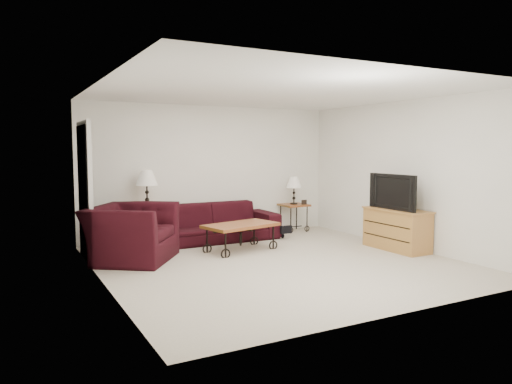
% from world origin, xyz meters
% --- Properties ---
extents(ground, '(5.00, 5.00, 0.00)m').
position_xyz_m(ground, '(0.00, 0.00, 0.00)').
color(ground, beige).
rests_on(ground, ground).
extents(wall_back, '(5.00, 0.02, 2.50)m').
position_xyz_m(wall_back, '(0.00, 2.50, 1.25)').
color(wall_back, white).
rests_on(wall_back, ground).
extents(wall_front, '(5.00, 0.02, 2.50)m').
position_xyz_m(wall_front, '(0.00, -2.50, 1.25)').
color(wall_front, white).
rests_on(wall_front, ground).
extents(wall_left, '(0.02, 5.00, 2.50)m').
position_xyz_m(wall_left, '(-2.50, 0.00, 1.25)').
color(wall_left, white).
rests_on(wall_left, ground).
extents(wall_right, '(0.02, 5.00, 2.50)m').
position_xyz_m(wall_right, '(2.50, 0.00, 1.25)').
color(wall_right, white).
rests_on(wall_right, ground).
extents(ceiling, '(5.00, 5.00, 0.00)m').
position_xyz_m(ceiling, '(0.00, 0.00, 2.50)').
color(ceiling, white).
rests_on(ceiling, wall_back).
extents(doorway, '(0.08, 0.94, 2.04)m').
position_xyz_m(doorway, '(-2.47, 1.65, 1.02)').
color(doorway, black).
rests_on(doorway, ground).
extents(sofa, '(2.34, 0.91, 0.68)m').
position_xyz_m(sofa, '(-0.16, 2.02, 0.34)').
color(sofa, black).
rests_on(sofa, ground).
extents(side_table_left, '(0.68, 0.68, 0.66)m').
position_xyz_m(side_table_left, '(-1.35, 2.20, 0.33)').
color(side_table_left, '#974226').
rests_on(side_table_left, ground).
extents(side_table_right, '(0.51, 0.51, 0.56)m').
position_xyz_m(side_table_right, '(1.68, 2.20, 0.28)').
color(side_table_right, '#974226').
rests_on(side_table_right, ground).
extents(lamp_left, '(0.42, 0.42, 0.66)m').
position_xyz_m(lamp_left, '(-1.35, 2.20, 0.99)').
color(lamp_left, black).
rests_on(lamp_left, side_table_left).
extents(lamp_right, '(0.32, 0.32, 0.56)m').
position_xyz_m(lamp_right, '(1.68, 2.20, 0.84)').
color(lamp_right, black).
rests_on(lamp_right, side_table_right).
extents(photo_frame_left, '(0.13, 0.06, 0.11)m').
position_xyz_m(photo_frame_left, '(-1.50, 2.05, 0.71)').
color(photo_frame_left, black).
rests_on(photo_frame_left, side_table_left).
extents(photo_frame_right, '(0.11, 0.04, 0.09)m').
position_xyz_m(photo_frame_right, '(1.83, 2.05, 0.61)').
color(photo_frame_right, black).
rests_on(photo_frame_right, side_table_right).
extents(coffee_table, '(1.32, 0.90, 0.45)m').
position_xyz_m(coffee_table, '(-0.11, 1.02, 0.23)').
color(coffee_table, '#974226').
rests_on(coffee_table, ground).
extents(armchair, '(1.66, 1.70, 0.84)m').
position_xyz_m(armchair, '(-1.88, 1.17, 0.42)').
color(armchair, black).
rests_on(armchair, ground).
extents(throw_pillow, '(0.30, 0.37, 0.38)m').
position_xyz_m(throw_pillow, '(-1.72, 1.12, 0.52)').
color(throw_pillow, '#B05716').
rests_on(throw_pillow, armchair).
extents(tv_stand, '(0.47, 1.14, 0.68)m').
position_xyz_m(tv_stand, '(2.23, -0.13, 0.34)').
color(tv_stand, '#C47E48').
rests_on(tv_stand, ground).
extents(television, '(0.13, 1.02, 0.59)m').
position_xyz_m(television, '(2.21, -0.13, 0.98)').
color(television, black).
rests_on(television, tv_stand).
extents(backpack, '(0.41, 0.36, 0.45)m').
position_xyz_m(backpack, '(1.07, 1.64, 0.23)').
color(backpack, black).
rests_on(backpack, ground).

